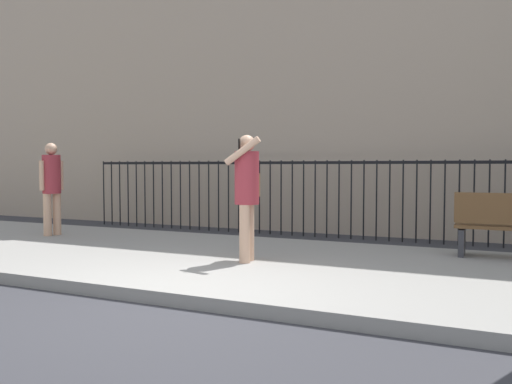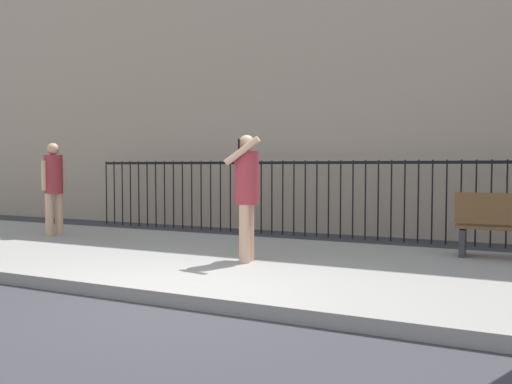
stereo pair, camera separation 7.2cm
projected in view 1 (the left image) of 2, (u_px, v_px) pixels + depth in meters
ground_plane at (169, 307)px, 5.55m from camera, size 60.00×60.00×0.00m
sidewalk at (257, 265)px, 7.54m from camera, size 28.00×4.40×0.15m
building_facade at (365, 41)px, 13.02m from camera, size 28.00×4.00×9.12m
iron_fence at (333, 188)px, 10.84m from camera, size 12.03×0.04×1.60m
pedestrian_on_phone at (247, 188)px, 7.34m from camera, size 0.52×0.69×1.76m
pedestrian_walking at (52, 182)px, 10.10m from camera, size 0.41×0.48×1.77m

